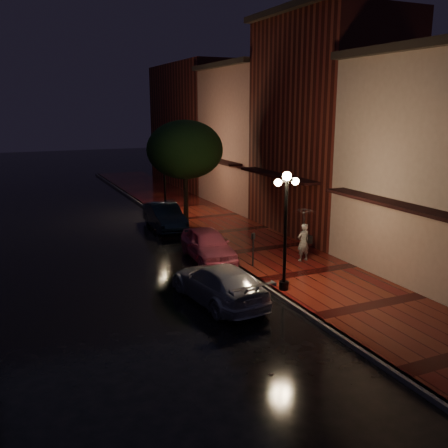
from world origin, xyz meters
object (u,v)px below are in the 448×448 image
navy_car (165,216)px  woman_with_umbrella (304,226)px  pink_car (208,244)px  parking_meter (253,246)px  silver_car (219,283)px  streetlamp_near (286,224)px  street_tree (185,151)px  streetlamp_far (165,175)px

navy_car → woman_with_umbrella: bearing=-65.5°
pink_car → parking_meter: 2.38m
silver_car → parking_meter: 3.79m
silver_car → streetlamp_near: bearing=168.1°
street_tree → streetlamp_near: bearing=-91.3°
silver_car → woman_with_umbrella: (5.04, 2.42, 1.01)m
silver_car → street_tree: bearing=-110.5°
streetlamp_far → parking_meter: bearing=-88.8°
pink_car → parking_meter: bearing=-55.8°
navy_car → silver_car: (-1.53, -10.93, -0.05)m
streetlamp_near → parking_meter: streetlamp_near is taller
streetlamp_near → navy_car: bearing=94.9°
navy_car → parking_meter: (1.18, -8.31, 0.30)m
street_tree → woman_with_umbrella: street_tree is taller
streetlamp_near → parking_meter: bearing=85.4°
navy_car → parking_meter: bearing=-79.9°
parking_meter → woman_with_umbrella: bearing=-25.8°
pink_car → silver_car: size_ratio=0.89×
streetlamp_far → street_tree: street_tree is taller
streetlamp_near → street_tree: (0.26, 10.99, 1.64)m
streetlamp_far → pink_car: 9.34m
streetlamp_far → silver_car: 14.10m
pink_car → parking_meter: size_ratio=2.90×
pink_car → navy_car: size_ratio=0.95×
street_tree → navy_car: street_tree is taller
streetlamp_far → parking_meter: streetlamp_far is taller
streetlamp_near → street_tree: size_ratio=0.74×
street_tree → pink_car: 7.14m
woman_with_umbrella → parking_meter: (-2.33, 0.20, -0.66)m
woman_with_umbrella → parking_meter: size_ratio=1.63×
street_tree → parking_meter: bearing=-90.2°
parking_meter → streetlamp_near: bearing=-115.4°
streetlamp_far → silver_car: size_ratio=0.94×
streetlamp_near → parking_meter: 3.29m
streetlamp_far → streetlamp_near: bearing=-90.0°
streetlamp_near → streetlamp_far: 14.00m
streetlamp_near → pink_car: streetlamp_near is taller
streetlamp_far → pink_car: streetlamp_far is taller
street_tree → woman_with_umbrella: 9.01m
pink_car → parking_meter: parking_meter is taller
streetlamp_near → silver_car: size_ratio=0.94×
pink_car → streetlamp_near: bearing=-74.9°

